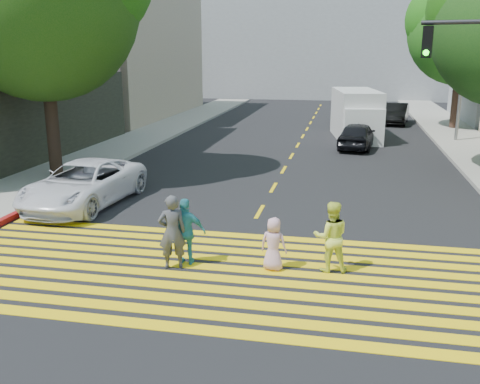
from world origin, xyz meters
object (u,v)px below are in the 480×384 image
(pedestrian_child, at_px, (274,244))
(silver_car, at_px, (360,111))
(pedestrian_man, at_px, (172,232))
(white_van, at_px, (357,116))
(dark_car_near, at_px, (358,135))
(dark_car_parked, at_px, (396,114))
(pedestrian_woman, at_px, (331,237))
(white_sedan, at_px, (84,184))
(pedestrian_extra, at_px, (186,232))
(tree_right_far, at_px, (465,25))

(pedestrian_child, distance_m, silver_car, 27.38)
(silver_car, bearing_deg, pedestrian_man, 90.47)
(white_van, bearing_deg, pedestrian_child, -104.41)
(pedestrian_man, relative_size, white_van, 0.29)
(dark_car_near, xyz_separation_m, dark_car_parked, (2.58, 9.97, 0.02))
(pedestrian_man, relative_size, dark_car_near, 0.44)
(pedestrian_woman, bearing_deg, dark_car_near, -103.29)
(pedestrian_woman, xyz_separation_m, dark_car_near, (0.73, 15.72, -0.14))
(silver_car, bearing_deg, white_sedan, 79.01)
(white_sedan, height_order, dark_car_parked, white_sedan)
(pedestrian_extra, xyz_separation_m, silver_car, (4.26, 27.36, -0.09))
(pedestrian_extra, bearing_deg, pedestrian_man, 43.04)
(pedestrian_child, xyz_separation_m, dark_car_parked, (4.55, 25.88, 0.07))
(pedestrian_extra, height_order, white_sedan, pedestrian_extra)
(tree_right_far, height_order, pedestrian_extra, tree_right_far)
(pedestrian_man, bearing_deg, dark_car_near, -126.05)
(pedestrian_man, distance_m, white_van, 19.77)
(pedestrian_child, bearing_deg, white_sedan, -21.32)
(tree_right_far, xyz_separation_m, pedestrian_child, (-7.88, -23.64, -5.59))
(tree_right_far, distance_m, pedestrian_man, 26.56)
(silver_car, xyz_separation_m, dark_car_parked, (2.27, -1.40, -0.01))
(tree_right_far, distance_m, pedestrian_child, 25.54)
(pedestrian_extra, bearing_deg, white_sedan, -46.57)
(pedestrian_woman, xyz_separation_m, pedestrian_child, (-1.24, -0.19, -0.19))
(pedestrian_woman, xyz_separation_m, white_sedan, (-7.79, 3.73, -0.11))
(silver_car, height_order, dark_car_parked, silver_car)
(pedestrian_extra, height_order, dark_car_near, pedestrian_extra)
(pedestrian_child, distance_m, dark_car_parked, 26.28)
(tree_right_far, height_order, dark_car_near, tree_right_far)
(pedestrian_man, bearing_deg, pedestrian_child, 166.96)
(tree_right_far, xyz_separation_m, white_sedan, (-14.43, -19.72, -5.50))
(pedestrian_child, bearing_deg, dark_car_parked, -90.36)
(white_van, bearing_deg, silver_car, 78.80)
(tree_right_far, xyz_separation_m, dark_car_near, (-5.91, -7.73, -5.53))
(white_sedan, height_order, dark_car_near, white_sedan)
(white_van, bearing_deg, pedestrian_extra, -110.23)
(silver_car, relative_size, white_van, 0.81)
(pedestrian_child, bearing_deg, dark_car_near, -87.44)
(pedestrian_man, xyz_separation_m, white_sedan, (-4.33, 4.26, -0.16))
(dark_car_near, bearing_deg, pedestrian_child, 92.44)
(dark_car_parked, bearing_deg, pedestrian_extra, -95.53)
(pedestrian_man, distance_m, white_sedan, 6.08)
(silver_car, distance_m, white_van, 8.32)
(pedestrian_child, xyz_separation_m, white_sedan, (-6.55, 3.93, 0.08))
(pedestrian_child, height_order, white_sedan, white_sedan)
(white_van, bearing_deg, pedestrian_man, -110.74)
(white_sedan, distance_m, silver_car, 24.97)
(pedestrian_man, distance_m, dark_car_parked, 27.07)
(tree_right_far, bearing_deg, silver_car, 147.00)
(pedestrian_man, distance_m, pedestrian_woman, 3.50)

